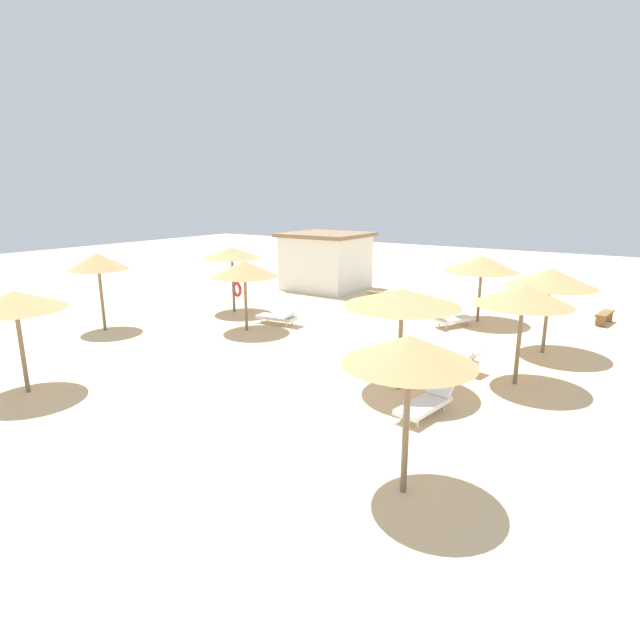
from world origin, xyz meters
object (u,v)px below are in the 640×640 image
at_px(parasol_1, 245,269).
at_px(beach_cabana, 326,261).
at_px(lounger_2, 427,402).
at_px(lounger_0, 452,319).
at_px(parasol_3, 524,295).
at_px(parasol_4, 409,351).
at_px(parasol_5, 232,254).
at_px(bench_0, 605,316).
at_px(parasol_2, 402,298).
at_px(parasol_7, 15,301).
at_px(parked_car, 339,260).
at_px(lounger_1, 280,317).
at_px(parasol_0, 482,264).
at_px(lounger_3, 453,359).
at_px(bench_1, 382,295).
at_px(parasol_6, 98,262).
at_px(parasol_8, 551,278).

height_order(parasol_1, beach_cabana, beach_cabana).
bearing_deg(lounger_2, lounger_0, 105.35).
relative_size(parasol_3, parasol_4, 0.97).
relative_size(parasol_5, bench_0, 1.90).
distance_m(parasol_2, lounger_0, 7.74).
bearing_deg(lounger_2, parasol_7, -154.11).
bearing_deg(parked_car, parasol_3, -45.11).
distance_m(parasol_1, bench_0, 14.85).
height_order(parasol_7, beach_cabana, beach_cabana).
height_order(parasol_3, lounger_1, parasol_3).
xyz_separation_m(parasol_0, lounger_2, (1.72, -9.92, -2.12)).
bearing_deg(parked_car, parasol_0, -35.49).
distance_m(lounger_3, parked_car, 20.12).
height_order(lounger_2, bench_0, lounger_2).
relative_size(parasol_3, parked_car, 0.69).
relative_size(parasol_1, lounger_0, 1.44).
xyz_separation_m(parasol_2, bench_1, (-5.61, 10.11, -2.22)).
bearing_deg(parasol_7, parked_car, 100.57).
bearing_deg(parasol_6, lounger_1, 41.05).
xyz_separation_m(parasol_4, bench_0, (1.86, 15.72, -2.32)).
distance_m(parasol_7, bench_0, 21.16).
distance_m(parasol_6, lounger_2, 13.78).
distance_m(parasol_1, bench_1, 8.32).
distance_m(parasol_1, beach_cabana, 9.57).
xyz_separation_m(parasol_5, bench_0, (14.29, 6.84, -2.30)).
distance_m(parasol_2, lounger_2, 2.82).
height_order(parasol_1, parasol_6, parasol_6).
distance_m(parasol_6, lounger_0, 14.07).
height_order(parasol_1, parked_car, parasol_1).
bearing_deg(parasol_6, lounger_3, 13.84).
relative_size(parasol_0, parasol_7, 1.08).
xyz_separation_m(parasol_0, parasol_4, (2.62, -13.24, 0.23)).
bearing_deg(lounger_3, lounger_0, 109.56).
distance_m(parasol_1, lounger_2, 9.77).
relative_size(parasol_5, lounger_0, 1.53).
bearing_deg(parked_car, parasol_7, -79.43).
bearing_deg(bench_0, lounger_0, -142.45).
bearing_deg(parasol_2, parasol_6, -176.30).
xyz_separation_m(parasol_8, parked_car, (-15.32, 11.77, -1.74)).
relative_size(parasol_5, lounger_3, 1.51).
bearing_deg(parasol_7, parasol_1, 85.24).
bearing_deg(parasol_3, parasol_2, -139.94).
height_order(parasol_3, lounger_0, parasol_3).
distance_m(bench_0, beach_cabana, 14.00).
bearing_deg(parasol_5, bench_0, 25.57).
bearing_deg(beach_cabana, bench_0, -1.29).
distance_m(parasol_1, parasol_6, 5.61).
xyz_separation_m(parasol_1, lounger_0, (6.57, 5.02, -2.12)).
bearing_deg(lounger_3, parasol_1, -179.34).
bearing_deg(lounger_2, parasol_8, 78.35).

